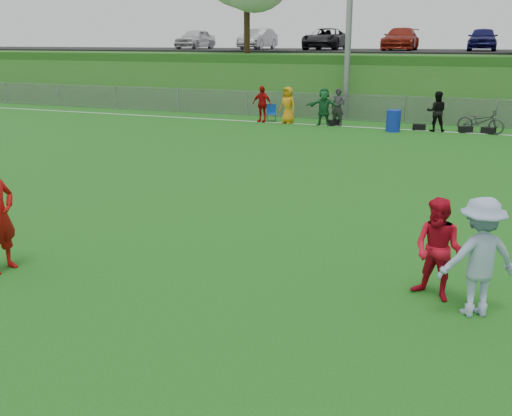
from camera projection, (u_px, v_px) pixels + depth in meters
The scene contains 13 objects.
ground at pixel (238, 290), 8.99m from camera, with size 120.00×120.00×0.00m, color #1E5612.
sideline_far at pixel (398, 129), 25.07m from camera, with size 60.00×0.10×0.01m, color white.
fence at pixel (405, 109), 26.67m from camera, with size 58.00×0.06×1.30m.
berm at pixel (428, 77), 36.26m from camera, with size 120.00×18.00×3.00m, color #275919.
parking_lot at pixel (433, 51), 37.61m from camera, with size 120.00×12.00×0.10m, color black.
car_row at pixel (414, 39), 36.90m from camera, with size 32.04×5.18×1.44m.
spectator_row at pixel (330, 107), 25.89m from camera, with size 8.94×0.78×1.69m.
gear_bags at pixel (425, 127), 24.73m from camera, with size 7.17×0.55×0.26m.
player_red_center at pixel (438, 250), 8.51m from camera, with size 0.76×0.60×1.57m, color red.
player_blue at pixel (479, 257), 7.98m from camera, with size 1.12×0.65×1.74m, color #94AACD.
recycling_bin at pixel (393, 121), 24.33m from camera, with size 0.61×0.61×0.92m, color #0F2BA9.
camp_chair at pixel (271, 116), 27.39m from camera, with size 0.59×0.59×0.81m.
bicycle at pixel (481, 121), 23.89m from camera, with size 0.67×1.93×1.02m, color #2A2A2C.
Camera 1 is at (3.25, -7.58, 3.80)m, focal length 40.00 mm.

